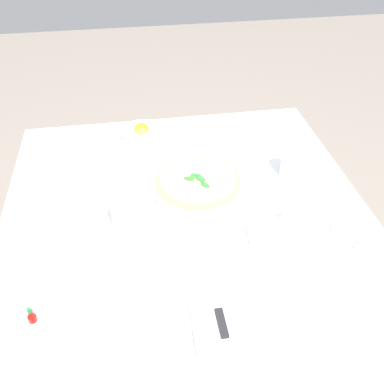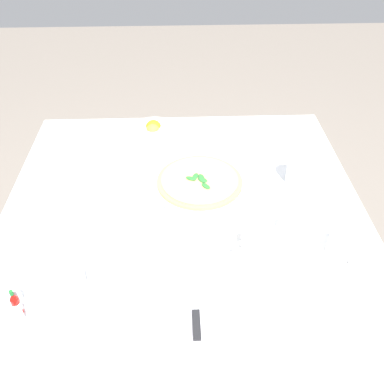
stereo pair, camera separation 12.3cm
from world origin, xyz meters
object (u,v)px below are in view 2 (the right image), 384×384
at_px(citrus_bowl, 154,131).
at_px(salt_shaker, 16,297).
at_px(water_glass_near_right, 297,170).
at_px(dinner_knife, 196,306).
at_px(coffee_cup_back_corner, 342,246).
at_px(water_glass_near_left, 71,285).
at_px(water_glass_right_edge, 120,208).
at_px(pizza_plate, 200,184).
at_px(pepper_shaker, 18,316).
at_px(menu_card, 293,219).
at_px(hot_sauce_bottle, 16,304).
at_px(pizza, 200,181).
at_px(coffee_cup_far_right, 254,242).
at_px(napkin_folded, 196,311).
at_px(coffee_cup_center_back, 67,237).
at_px(coffee_cup_left_edge, 77,176).

xyz_separation_m(citrus_bowl, salt_shaker, (-0.75, 0.31, -0.00)).
distance_m(water_glass_near_right, dinner_knife, 0.60).
height_order(coffee_cup_back_corner, water_glass_near_left, water_glass_near_left).
bearing_deg(water_glass_right_edge, water_glass_near_right, -73.20).
relative_size(pizza_plate, dinner_knife, 1.59).
height_order(citrus_bowl, pepper_shaker, citrus_bowl).
distance_m(water_glass_near_left, menu_card, 0.64).
bearing_deg(menu_card, citrus_bowl, -66.33).
xyz_separation_m(water_glass_right_edge, hot_sauce_bottle, (-0.30, 0.22, -0.02)).
bearing_deg(coffee_cup_back_corner, water_glass_right_edge, 76.22).
bearing_deg(pizza, coffee_cup_far_right, -154.35).
bearing_deg(citrus_bowl, water_glass_right_edge, 170.17).
xyz_separation_m(pizza_plate, dinner_knife, (-0.48, 0.03, 0.01)).
distance_m(napkin_folded, citrus_bowl, 0.80).
bearing_deg(napkin_folded, coffee_cup_center_back, 57.36).
relative_size(coffee_cup_far_right, water_glass_right_edge, 1.01).
relative_size(coffee_cup_far_right, menu_card, 1.48).
bearing_deg(pepper_shaker, pizza_plate, -42.25).
bearing_deg(water_glass_right_edge, citrus_bowl, -9.83).
relative_size(coffee_cup_back_corner, hot_sauce_bottle, 1.58).
bearing_deg(napkin_folded, water_glass_near_left, 82.49).
bearing_deg(water_glass_right_edge, water_glass_near_left, 161.76).
bearing_deg(coffee_cup_left_edge, menu_card, -109.63).
distance_m(citrus_bowl, pepper_shaker, 0.85).
distance_m(coffee_cup_left_edge, coffee_cup_far_right, 0.63).
xyz_separation_m(water_glass_near_right, citrus_bowl, (0.30, 0.48, -0.02)).
relative_size(coffee_cup_far_right, hot_sauce_bottle, 1.57).
relative_size(water_glass_right_edge, water_glass_near_right, 1.10).
bearing_deg(pizza, salt_shaker, 133.02).
xyz_separation_m(dinner_knife, hot_sauce_bottle, (0.01, 0.42, 0.01)).
bearing_deg(coffee_cup_left_edge, napkin_folded, -144.88).
relative_size(coffee_cup_center_back, napkin_folded, 0.59).
height_order(coffee_cup_far_right, napkin_folded, coffee_cup_far_right).
bearing_deg(water_glass_near_left, coffee_cup_back_corner, -80.00).
bearing_deg(pepper_shaker, coffee_cup_far_right, -70.23).
bearing_deg(hot_sauce_bottle, pepper_shaker, -160.35).
bearing_deg(napkin_folded, pizza, -2.02).
bearing_deg(coffee_cup_center_back, pizza, -58.09).
distance_m(pizza_plate, coffee_cup_center_back, 0.45).
height_order(coffee_cup_far_right, citrus_bowl, citrus_bowl).
bearing_deg(napkin_folded, water_glass_right_edge, 34.64).
height_order(pizza, hot_sauce_bottle, hot_sauce_bottle).
height_order(hot_sauce_bottle, pepper_shaker, hot_sauce_bottle).
relative_size(pizza, water_glass_near_left, 2.17).
relative_size(coffee_cup_far_right, water_glass_near_left, 1.01).
bearing_deg(hot_sauce_bottle, coffee_cup_center_back, -17.94).
bearing_deg(pepper_shaker, water_glass_right_edge, -31.65).
height_order(dinner_knife, pepper_shaker, pepper_shaker).
bearing_deg(coffee_cup_center_back, coffee_cup_far_right, -94.75).
height_order(coffee_cup_left_edge, pepper_shaker, same).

